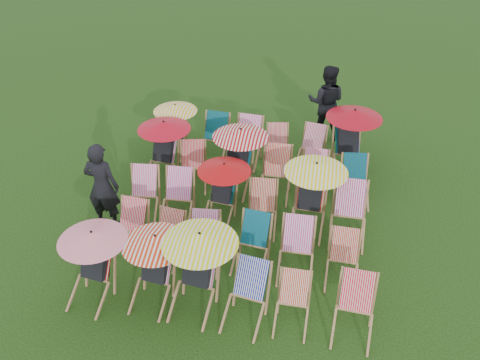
% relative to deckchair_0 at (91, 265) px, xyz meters
% --- Properties ---
extents(ground, '(100.00, 100.00, 0.00)m').
position_rel_deckchair_0_xyz_m(ground, '(2.08, 2.26, -0.69)').
color(ground, black).
rests_on(ground, ground).
extents(deckchair_0, '(1.10, 1.16, 1.30)m').
position_rel_deckchair_0_xyz_m(deckchair_0, '(0.00, 0.00, 0.00)').
color(deckchair_0, '#A3764C').
rests_on(deckchair_0, ground).
extents(deckchair_1, '(1.08, 1.14, 1.28)m').
position_rel_deckchair_0_xyz_m(deckchair_1, '(0.99, 0.12, -0.01)').
color(deckchair_1, '#A3764C').
rests_on(deckchair_1, ground).
extents(deckchair_2, '(1.20, 1.27, 1.42)m').
position_rel_deckchair_0_xyz_m(deckchair_2, '(1.69, 0.12, 0.06)').
color(deckchair_2, '#A3764C').
rests_on(deckchair_2, ground).
extents(deckchair_3, '(0.76, 0.95, 0.94)m').
position_rel_deckchair_0_xyz_m(deckchair_3, '(2.51, -0.05, -0.22)').
color(deckchair_3, '#A3764C').
rests_on(deckchair_3, ground).
extents(deckchair_4, '(0.55, 0.76, 0.81)m').
position_rel_deckchair_0_xyz_m(deckchair_4, '(3.23, -0.01, -0.28)').
color(deckchair_4, '#A3764C').
rests_on(deckchair_4, ground).
extents(deckchair_5, '(0.67, 0.89, 0.92)m').
position_rel_deckchair_0_xyz_m(deckchair_5, '(4.17, -0.02, -0.22)').
color(deckchair_5, '#A3764C').
rests_on(deckchair_5, ground).
extents(deckchair_6, '(0.66, 0.87, 0.90)m').
position_rel_deckchair_0_xyz_m(deckchair_6, '(0.16, 1.20, -0.24)').
color(deckchair_6, '#A3764C').
rests_on(deckchair_6, ground).
extents(deckchair_7, '(0.65, 0.83, 0.84)m').
position_rel_deckchair_0_xyz_m(deckchair_7, '(0.89, 1.11, -0.27)').
color(deckchair_7, '#A3764C').
rests_on(deckchair_7, ground).
extents(deckchair_8, '(0.67, 0.88, 0.90)m').
position_rel_deckchair_0_xyz_m(deckchair_8, '(1.57, 1.08, -0.24)').
color(deckchair_8, '#A3764C').
rests_on(deckchair_8, ground).
extents(deckchair_9, '(0.69, 0.89, 0.90)m').
position_rel_deckchair_0_xyz_m(deckchair_9, '(2.40, 1.20, -0.24)').
color(deckchair_9, '#A3764C').
rests_on(deckchair_9, ground).
extents(deckchair_10, '(0.63, 0.88, 0.94)m').
position_rel_deckchair_0_xyz_m(deckchair_10, '(3.18, 1.14, -0.21)').
color(deckchair_10, '#A3764C').
rests_on(deckchair_10, ground).
extents(deckchair_11, '(0.58, 0.80, 0.85)m').
position_rel_deckchair_0_xyz_m(deckchair_11, '(3.98, 1.09, -0.26)').
color(deckchair_11, '#A3764C').
rests_on(deckchair_11, ground).
extents(deckchair_12, '(0.70, 0.91, 0.92)m').
position_rel_deckchair_0_xyz_m(deckchair_12, '(0.07, 2.24, -0.22)').
color(deckchair_12, '#A3764C').
rests_on(deckchair_12, ground).
extents(deckchair_13, '(0.65, 0.89, 0.94)m').
position_rel_deckchair_0_xyz_m(deckchair_13, '(0.76, 2.24, -0.22)').
color(deckchair_13, '#A3764C').
rests_on(deckchair_13, ground).
extents(deckchair_14, '(1.02, 1.08, 1.21)m').
position_rel_deckchair_0_xyz_m(deckchair_14, '(1.60, 2.41, -0.05)').
color(deckchair_14, '#A3764C').
rests_on(deckchair_14, ground).
extents(deckchair_15, '(0.64, 0.86, 0.89)m').
position_rel_deckchair_0_xyz_m(deckchair_15, '(2.43, 2.23, -0.24)').
color(deckchair_15, '#A3764C').
rests_on(deckchair_15, ground).
extents(deckchair_16, '(1.18, 1.24, 1.40)m').
position_rel_deckchair_0_xyz_m(deckchair_16, '(3.32, 2.42, 0.05)').
color(deckchair_16, '#A3764C').
rests_on(deckchair_16, ground).
extents(deckchair_17, '(0.69, 0.95, 1.02)m').
position_rel_deckchair_0_xyz_m(deckchair_17, '(4.05, 2.25, -0.18)').
color(deckchair_17, '#A3764C').
rests_on(deckchair_17, ground).
extents(deckchair_18, '(1.12, 1.19, 1.33)m').
position_rel_deckchair_0_xyz_m(deckchair_18, '(0.07, 3.58, 0.02)').
color(deckchair_18, '#A3764C').
rests_on(deckchair_18, ground).
extents(deckchair_19, '(0.74, 0.92, 0.89)m').
position_rel_deckchair_0_xyz_m(deckchair_19, '(0.78, 3.42, -0.24)').
color(deckchair_19, '#A3764C').
rests_on(deckchair_19, ground).
extents(deckchair_20, '(1.16, 1.22, 1.37)m').
position_rel_deckchair_0_xyz_m(deckchair_20, '(1.72, 3.48, 0.04)').
color(deckchair_20, '#A3764C').
rests_on(deckchair_20, ground).
extents(deckchair_21, '(0.65, 0.91, 0.98)m').
position_rel_deckchair_0_xyz_m(deckchair_21, '(2.54, 3.39, -0.20)').
color(deckchair_21, '#A3764C').
rests_on(deckchair_21, ground).
extents(deckchair_22, '(0.63, 0.86, 0.90)m').
position_rel_deckchair_0_xyz_m(deckchair_22, '(3.31, 3.50, -0.24)').
color(deckchair_22, '#A3764C').
rests_on(deckchair_22, ground).
extents(deckchair_23, '(0.69, 0.89, 0.90)m').
position_rel_deckchair_0_xyz_m(deckchair_23, '(4.17, 3.46, -0.24)').
color(deckchair_23, '#A3764C').
rests_on(deckchair_23, ground).
extents(deckchair_24, '(1.00, 1.04, 1.19)m').
position_rel_deckchair_0_xyz_m(deckchair_24, '(0.02, 4.65, -0.06)').
color(deckchair_24, '#A3764C').
rests_on(deckchair_24, ground).
extents(deckchair_25, '(0.70, 0.93, 0.97)m').
position_rel_deckchair_0_xyz_m(deckchair_25, '(0.96, 4.60, -0.20)').
color(deckchair_25, '#A3764C').
rests_on(deckchair_25, ground).
extents(deckchair_26, '(0.72, 0.95, 0.98)m').
position_rel_deckchair_0_xyz_m(deckchair_26, '(1.73, 4.56, -0.20)').
color(deckchair_26, '#A3764C').
rests_on(deckchair_26, ground).
extents(deckchair_27, '(0.66, 0.83, 0.81)m').
position_rel_deckchair_0_xyz_m(deckchair_27, '(2.44, 4.67, -0.28)').
color(deckchair_27, '#A3764C').
rests_on(deckchair_27, ground).
extents(deckchair_28, '(0.72, 0.90, 0.88)m').
position_rel_deckchair_0_xyz_m(deckchair_28, '(3.19, 4.65, -0.25)').
color(deckchair_28, '#A3764C').
rests_on(deckchair_28, ground).
extents(deckchair_29, '(1.21, 1.32, 1.44)m').
position_rel_deckchair_0_xyz_m(deckchair_29, '(4.02, 4.61, 0.07)').
color(deckchair_29, '#A3764C').
rests_on(deckchair_29, ground).
extents(person_left, '(0.68, 0.47, 1.81)m').
position_rel_deckchair_0_xyz_m(person_left, '(-0.52, 1.80, 0.22)').
color(person_left, black).
rests_on(person_left, ground).
extents(person_rear, '(0.93, 0.75, 1.84)m').
position_rel_deckchair_0_xyz_m(person_rear, '(3.42, 6.05, 0.24)').
color(person_rear, black).
rests_on(person_rear, ground).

